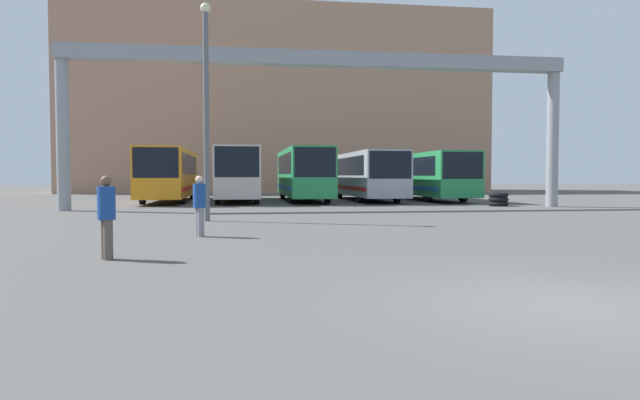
{
  "coord_description": "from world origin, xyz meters",
  "views": [
    {
      "loc": [
        -4.13,
        -6.46,
        1.63
      ],
      "look_at": [
        0.26,
        23.98,
        0.3
      ],
      "focal_mm": 32.0,
      "sensor_mm": 36.0,
      "label": 1
    }
  ],
  "objects_px": {
    "bus_slot_4": "(427,173)",
    "pedestrian_far_center": "(107,215)",
    "lamp_post": "(206,103)",
    "bus_slot_3": "(366,173)",
    "bus_slot_2": "(303,172)",
    "pedestrian_near_left": "(199,204)",
    "tire_stack": "(498,199)",
    "bus_slot_0": "(170,172)",
    "bus_slot_1": "(237,171)"
  },
  "relations": [
    {
      "from": "bus_slot_4",
      "to": "pedestrian_far_center",
      "type": "bearing_deg",
      "value": -120.87
    },
    {
      "from": "bus_slot_3",
      "to": "pedestrian_far_center",
      "type": "distance_m",
      "value": 27.33
    },
    {
      "from": "bus_slot_4",
      "to": "lamp_post",
      "type": "relative_size",
      "value": 1.59
    },
    {
      "from": "bus_slot_1",
      "to": "pedestrian_near_left",
      "type": "relative_size",
      "value": 7.06
    },
    {
      "from": "bus_slot_4",
      "to": "pedestrian_far_center",
      "type": "relative_size",
      "value": 7.5
    },
    {
      "from": "bus_slot_2",
      "to": "tire_stack",
      "type": "height_order",
      "value": "bus_slot_2"
    },
    {
      "from": "pedestrian_near_left",
      "to": "lamp_post",
      "type": "bearing_deg",
      "value": 152.72
    },
    {
      "from": "tire_stack",
      "to": "bus_slot_1",
      "type": "bearing_deg",
      "value": 151.08
    },
    {
      "from": "bus_slot_3",
      "to": "pedestrian_far_center",
      "type": "xyz_separation_m",
      "value": [
        -10.82,
        -25.09,
        -0.91
      ]
    },
    {
      "from": "bus_slot_3",
      "to": "pedestrian_far_center",
      "type": "relative_size",
      "value": 7.51
    },
    {
      "from": "bus_slot_4",
      "to": "lamp_post",
      "type": "distance_m",
      "value": 21.04
    },
    {
      "from": "lamp_post",
      "to": "bus_slot_4",
      "type": "bearing_deg",
      "value": 49.49
    },
    {
      "from": "lamp_post",
      "to": "bus_slot_1",
      "type": "bearing_deg",
      "value": 86.12
    },
    {
      "from": "bus_slot_2",
      "to": "bus_slot_4",
      "type": "relative_size",
      "value": 0.94
    },
    {
      "from": "bus_slot_4",
      "to": "pedestrian_near_left",
      "type": "bearing_deg",
      "value": -122.55
    },
    {
      "from": "pedestrian_far_center",
      "to": "tire_stack",
      "type": "xyz_separation_m",
      "value": [
        16.21,
        17.11,
        -0.5
      ]
    },
    {
      "from": "bus_slot_0",
      "to": "bus_slot_1",
      "type": "distance_m",
      "value": 4.19
    },
    {
      "from": "bus_slot_2",
      "to": "pedestrian_far_center",
      "type": "relative_size",
      "value": 7.07
    },
    {
      "from": "bus_slot_3",
      "to": "pedestrian_near_left",
      "type": "distance_m",
      "value": 23.12
    },
    {
      "from": "bus_slot_4",
      "to": "pedestrian_near_left",
      "type": "xyz_separation_m",
      "value": [
        -13.49,
        -21.14,
        -0.9
      ]
    },
    {
      "from": "bus_slot_2",
      "to": "pedestrian_far_center",
      "type": "distance_m",
      "value": 25.63
    },
    {
      "from": "bus_slot_3",
      "to": "bus_slot_4",
      "type": "bearing_deg",
      "value": -0.07
    },
    {
      "from": "tire_stack",
      "to": "lamp_post",
      "type": "relative_size",
      "value": 0.14
    },
    {
      "from": "pedestrian_far_center",
      "to": "bus_slot_4",
      "type": "bearing_deg",
      "value": -61.21
    },
    {
      "from": "bus_slot_3",
      "to": "tire_stack",
      "type": "bearing_deg",
      "value": -55.94
    },
    {
      "from": "bus_slot_3",
      "to": "lamp_post",
      "type": "xyz_separation_m",
      "value": [
        -9.4,
        -15.89,
        2.43
      ]
    },
    {
      "from": "bus_slot_2",
      "to": "lamp_post",
      "type": "height_order",
      "value": "lamp_post"
    },
    {
      "from": "bus_slot_0",
      "to": "bus_slot_3",
      "type": "xyz_separation_m",
      "value": [
        12.52,
        0.05,
        -0.06
      ]
    },
    {
      "from": "bus_slot_1",
      "to": "pedestrian_far_center",
      "type": "bearing_deg",
      "value": -95.71
    },
    {
      "from": "pedestrian_near_left",
      "to": "lamp_post",
      "type": "relative_size",
      "value": 0.21
    },
    {
      "from": "bus_slot_2",
      "to": "tire_stack",
      "type": "distance_m",
      "value": 12.33
    },
    {
      "from": "bus_slot_4",
      "to": "pedestrian_near_left",
      "type": "distance_m",
      "value": 25.09
    },
    {
      "from": "bus_slot_2",
      "to": "bus_slot_4",
      "type": "xyz_separation_m",
      "value": [
        8.35,
        0.35,
        -0.11
      ]
    },
    {
      "from": "pedestrian_near_left",
      "to": "tire_stack",
      "type": "bearing_deg",
      "value": 103.63
    },
    {
      "from": "bus_slot_4",
      "to": "pedestrian_far_center",
      "type": "distance_m",
      "value": 29.23
    },
    {
      "from": "bus_slot_0",
      "to": "pedestrian_near_left",
      "type": "xyz_separation_m",
      "value": [
        3.21,
        -21.09,
        -0.98
      ]
    },
    {
      "from": "bus_slot_4",
      "to": "pedestrian_far_center",
      "type": "xyz_separation_m",
      "value": [
        -14.99,
        -25.08,
        -0.89
      ]
    },
    {
      "from": "lamp_post",
      "to": "tire_stack",
      "type": "bearing_deg",
      "value": 28.15
    },
    {
      "from": "lamp_post",
      "to": "bus_slot_2",
      "type": "bearing_deg",
      "value": 71.41
    },
    {
      "from": "pedestrian_near_left",
      "to": "lamp_post",
      "type": "xyz_separation_m",
      "value": [
        -0.08,
        5.25,
        3.34
      ]
    },
    {
      "from": "bus_slot_2",
      "to": "bus_slot_1",
      "type": "bearing_deg",
      "value": -179.56
    },
    {
      "from": "pedestrian_near_left",
      "to": "bus_slot_4",
      "type": "bearing_deg",
      "value": 119.27
    },
    {
      "from": "bus_slot_1",
      "to": "tire_stack",
      "type": "distance_m",
      "value": 15.77
    },
    {
      "from": "bus_slot_3",
      "to": "bus_slot_4",
      "type": "distance_m",
      "value": 4.17
    },
    {
      "from": "bus_slot_3",
      "to": "pedestrian_near_left",
      "type": "height_order",
      "value": "bus_slot_3"
    },
    {
      "from": "bus_slot_2",
      "to": "bus_slot_4",
      "type": "distance_m",
      "value": 8.36
    },
    {
      "from": "bus_slot_2",
      "to": "pedestrian_near_left",
      "type": "bearing_deg",
      "value": -103.89
    },
    {
      "from": "bus_slot_2",
      "to": "pedestrian_near_left",
      "type": "distance_m",
      "value": 21.44
    },
    {
      "from": "bus_slot_0",
      "to": "lamp_post",
      "type": "distance_m",
      "value": 16.32
    },
    {
      "from": "pedestrian_near_left",
      "to": "pedestrian_far_center",
      "type": "bearing_deg",
      "value": -49.03
    }
  ]
}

